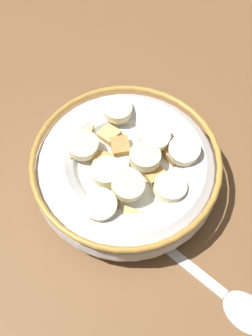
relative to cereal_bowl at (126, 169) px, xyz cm
name	(u,v)px	position (x,y,z in cm)	size (l,w,h in cm)	color
ground_plane	(126,186)	(-0.04, 0.02, -3.81)	(120.90, 120.90, 2.00)	brown
cereal_bowl	(126,169)	(0.00, 0.00, 0.00)	(19.09, 19.09, 6.24)	silver
spoon	(228,297)	(5.43, -14.47, -2.47)	(10.65, 15.19, 0.80)	silver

